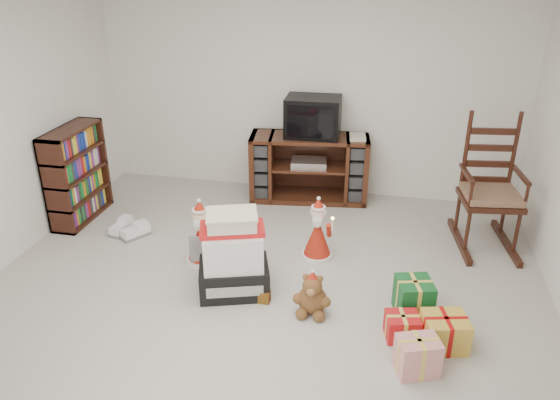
# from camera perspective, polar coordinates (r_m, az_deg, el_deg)

# --- Properties ---
(room) EXTENTS (5.01, 5.01, 2.51)m
(room) POSITION_cam_1_polar(r_m,az_deg,el_deg) (4.19, -2.66, 3.49)
(room) COLOR #ABA79C
(room) RESTS_ON ground
(tv_stand) EXTENTS (1.43, 0.66, 0.79)m
(tv_stand) POSITION_cam_1_polar(r_m,az_deg,el_deg) (6.52, 3.04, 3.41)
(tv_stand) COLOR #452313
(tv_stand) RESTS_ON floor
(bookshelf) EXTENTS (0.29, 0.86, 1.05)m
(bookshelf) POSITION_cam_1_polar(r_m,az_deg,el_deg) (6.38, -20.44, 2.37)
(bookshelf) COLOR #36170E
(bookshelf) RESTS_ON floor
(rocking_chair) EXTENTS (0.68, 0.99, 1.39)m
(rocking_chair) POSITION_cam_1_polar(r_m,az_deg,el_deg) (5.87, 20.96, 0.03)
(rocking_chair) COLOR #36170E
(rocking_chair) RESTS_ON floor
(gift_pile) EXTENTS (0.70, 0.60, 0.75)m
(gift_pile) POSITION_cam_1_polar(r_m,az_deg,el_deg) (4.76, -4.89, -6.14)
(gift_pile) COLOR black
(gift_pile) RESTS_ON floor
(red_suitcase) EXTENTS (0.40, 0.30, 0.54)m
(red_suitcase) POSITION_cam_1_polar(r_m,az_deg,el_deg) (5.09, -5.40, -5.23)
(red_suitcase) COLOR maroon
(red_suitcase) RESTS_ON floor
(stocking) EXTENTS (0.27, 0.12, 0.58)m
(stocking) POSITION_cam_1_polar(r_m,az_deg,el_deg) (4.70, -3.60, -7.14)
(stocking) COLOR #0C690B
(stocking) RESTS_ON floor
(teddy_bear) EXTENTS (0.25, 0.22, 0.36)m
(teddy_bear) POSITION_cam_1_polar(r_m,az_deg,el_deg) (4.58, 3.40, -10.01)
(teddy_bear) COLOR brown
(teddy_bear) RESTS_ON floor
(santa_figurine) EXTENTS (0.31, 0.29, 0.63)m
(santa_figurine) POSITION_cam_1_polar(r_m,az_deg,el_deg) (5.31, 3.94, -3.66)
(santa_figurine) COLOR #A72212
(santa_figurine) RESTS_ON floor
(mrs_claus_figurine) EXTENTS (0.32, 0.30, 0.65)m
(mrs_claus_figurine) POSITION_cam_1_polar(r_m,az_deg,el_deg) (5.28, -8.21, -4.01)
(mrs_claus_figurine) COLOR #A72212
(mrs_claus_figurine) RESTS_ON floor
(sneaker_pair) EXTENTS (0.43, 0.33, 0.11)m
(sneaker_pair) POSITION_cam_1_polar(r_m,az_deg,el_deg) (6.01, -15.51, -3.03)
(sneaker_pair) COLOR white
(sneaker_pair) RESTS_ON floor
(gift_cluster) EXTENTS (0.60, 0.93, 0.28)m
(gift_cluster) POSITION_cam_1_polar(r_m,az_deg,el_deg) (4.45, 13.56, -12.30)
(gift_cluster) COLOR red
(gift_cluster) RESTS_ON floor
(crt_television) EXTENTS (0.63, 0.47, 0.46)m
(crt_television) POSITION_cam_1_polar(r_m,az_deg,el_deg) (6.33, 3.46, 8.68)
(crt_television) COLOR black
(crt_television) RESTS_ON tv_stand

